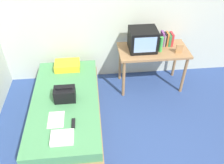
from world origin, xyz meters
TOP-DOWN VIEW (x-y plane):
  - ground_plane at (0.00, 0.00)m, footprint 8.00×8.00m
  - wall_back at (0.00, 2.00)m, footprint 5.20×0.10m
  - bed at (-0.84, 0.82)m, footprint 1.00×2.00m
  - desk at (0.62, 1.55)m, footprint 1.16×0.60m
  - tv at (0.43, 1.57)m, footprint 0.44×0.39m
  - water_bottle at (0.71, 1.48)m, footprint 0.06×0.06m
  - book_row at (0.87, 1.68)m, footprint 0.20×0.16m
  - picture_frame at (1.00, 1.40)m, footprint 0.11×0.02m
  - pillow at (-0.83, 1.58)m, footprint 0.42×0.29m
  - handbag at (-0.83, 0.81)m, footprint 0.30×0.20m
  - magazine at (-0.93, 0.42)m, footprint 0.21×0.29m
  - remote_dark at (-0.70, 0.33)m, footprint 0.04×0.16m
  - folded_towel at (-0.83, 0.10)m, footprint 0.28×0.22m

SIDE VIEW (x-z plane):
  - ground_plane at x=0.00m, z-range 0.00..0.00m
  - bed at x=-0.84m, z-range 0.00..0.45m
  - magazine at x=-0.93m, z-range 0.45..0.46m
  - remote_dark at x=-0.70m, z-range 0.45..0.47m
  - folded_towel at x=-0.83m, z-range 0.45..0.50m
  - pillow at x=-0.83m, z-range 0.45..0.57m
  - handbag at x=-0.83m, z-range 0.44..0.67m
  - desk at x=0.62m, z-range 0.28..1.04m
  - picture_frame at x=1.00m, z-range 0.76..0.91m
  - book_row at x=0.87m, z-range 0.75..0.99m
  - water_bottle at x=0.71m, z-range 0.76..1.02m
  - tv at x=0.43m, z-range 0.76..1.12m
  - wall_back at x=0.00m, z-range 0.00..2.60m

